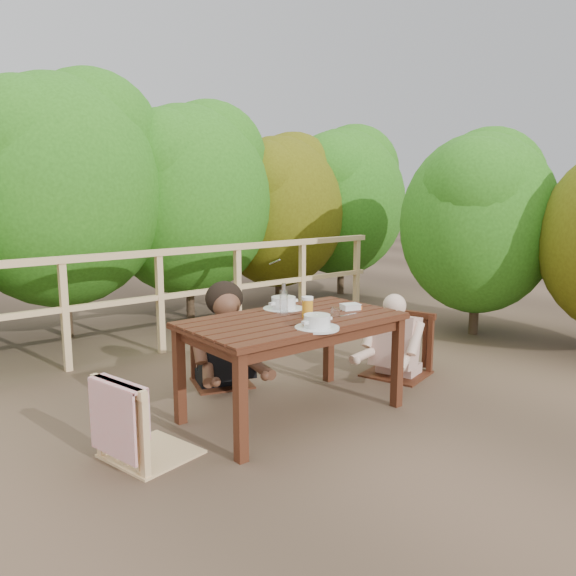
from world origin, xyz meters
TOP-DOWN VIEW (x-y plane):
  - ground at (0.00, 0.00)m, footprint 60.00×60.00m
  - table at (0.00, 0.00)m, footprint 1.49×0.84m
  - chair_left at (-1.06, 0.05)m, footprint 0.57×0.57m
  - chair_far at (-0.04, 0.86)m, footprint 0.57×0.57m
  - chair_right at (1.25, 0.11)m, footprint 0.61×0.61m
  - woman at (-0.04, 0.88)m, footprint 0.71×0.79m
  - diner_right at (1.28, 0.11)m, footprint 0.69×0.62m
  - railing at (0.00, 2.00)m, footprint 5.60×0.10m
  - hedge_row at (0.40, 3.20)m, footprint 6.60×1.60m
  - shrub_side at (3.20, -0.15)m, footprint 1.40×2.20m
  - soup_near at (-0.06, -0.32)m, footprint 0.29×0.29m
  - soup_far at (0.14, 0.28)m, footprint 0.30×0.30m
  - bread_roll at (-0.07, -0.27)m, footprint 0.12×0.09m
  - beer_glass at (0.09, -0.06)m, footprint 0.08×0.08m
  - bottle at (-0.01, 0.09)m, footprint 0.06×0.06m
  - tumbler at (0.24, -0.18)m, footprint 0.07×0.07m
  - butter_tub at (0.49, -0.07)m, footprint 0.16×0.13m

SIDE VIEW (x-z plane):
  - ground at x=0.00m, z-range 0.00..0.00m
  - table at x=0.00m, z-range 0.00..0.69m
  - chair_far at x=-0.04m, z-range 0.00..0.90m
  - chair_left at x=-1.06m, z-range 0.00..0.97m
  - chair_right at x=1.25m, z-range 0.00..0.99m
  - railing at x=0.00m, z-range 0.00..1.01m
  - diner_right at x=1.28m, z-range 0.00..1.18m
  - woman at x=-0.04m, z-range 0.00..1.33m
  - butter_tub at x=0.49m, z-range 0.69..0.75m
  - bread_roll at x=-0.07m, z-range 0.69..0.76m
  - tumbler at x=0.24m, z-range 0.69..0.77m
  - soup_near at x=-0.06m, z-range 0.69..0.78m
  - soup_far at x=0.14m, z-range 0.69..0.79m
  - beer_glass at x=0.09m, z-range 0.69..0.84m
  - bottle at x=-0.01m, z-range 0.69..0.93m
  - shrub_side at x=3.20m, z-range 0.00..2.90m
  - hedge_row at x=0.40m, z-range 0.00..3.80m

